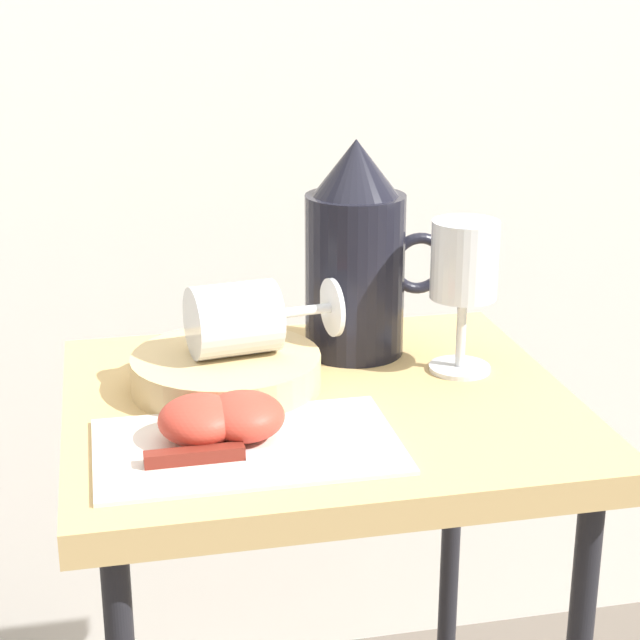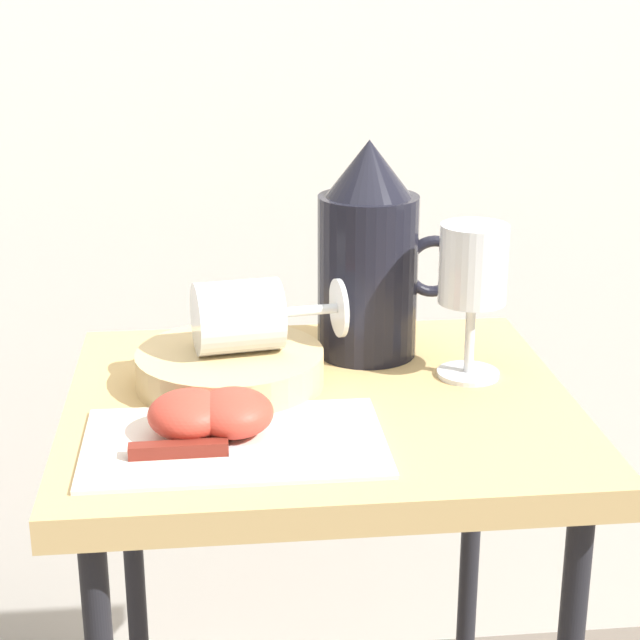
% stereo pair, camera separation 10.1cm
% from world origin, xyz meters
% --- Properties ---
extents(curtain_drape, '(2.40, 0.03, 2.04)m').
position_xyz_m(curtain_drape, '(0.00, 0.55, 1.02)').
color(curtain_drape, silver).
rests_on(curtain_drape, ground_plane).
extents(table, '(0.49, 0.43, 0.68)m').
position_xyz_m(table, '(0.00, 0.00, 0.60)').
color(table, tan).
rests_on(table, ground_plane).
extents(linen_napkin, '(0.27, 0.16, 0.00)m').
position_xyz_m(linen_napkin, '(-0.09, -0.10, 0.69)').
color(linen_napkin, silver).
rests_on(linen_napkin, table).
extents(basket_tray, '(0.19, 0.19, 0.03)m').
position_xyz_m(basket_tray, '(-0.09, 0.04, 0.70)').
color(basket_tray, tan).
rests_on(basket_tray, table).
extents(pitcher, '(0.16, 0.11, 0.23)m').
position_xyz_m(pitcher, '(0.06, 0.12, 0.78)').
color(pitcher, black).
rests_on(pitcher, table).
extents(wine_glass_upright, '(0.07, 0.07, 0.16)m').
position_xyz_m(wine_glass_upright, '(0.16, 0.04, 0.79)').
color(wine_glass_upright, silver).
rests_on(wine_glass_upright, table).
extents(wine_glass_tipped_near, '(0.16, 0.09, 0.07)m').
position_xyz_m(wine_glass_tipped_near, '(-0.07, 0.05, 0.75)').
color(wine_glass_tipped_near, silver).
rests_on(wine_glass_tipped_near, basket_tray).
extents(apple_half_left, '(0.07, 0.07, 0.04)m').
position_xyz_m(apple_half_left, '(-0.13, -0.08, 0.71)').
color(apple_half_left, '#CC3D2D').
rests_on(apple_half_left, linen_napkin).
extents(apple_half_right, '(0.07, 0.07, 0.04)m').
position_xyz_m(apple_half_right, '(-0.09, -0.08, 0.71)').
color(apple_half_right, '#CC3D2D').
rests_on(apple_half_right, linen_napkin).
extents(knife, '(0.22, 0.02, 0.01)m').
position_xyz_m(knife, '(-0.10, -0.12, 0.69)').
color(knife, silver).
rests_on(knife, linen_napkin).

